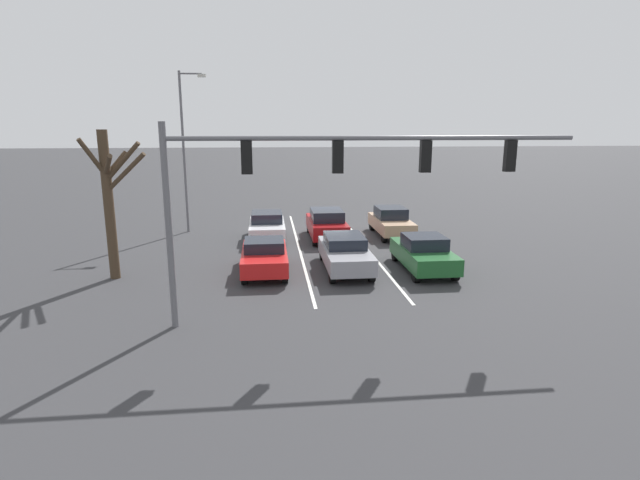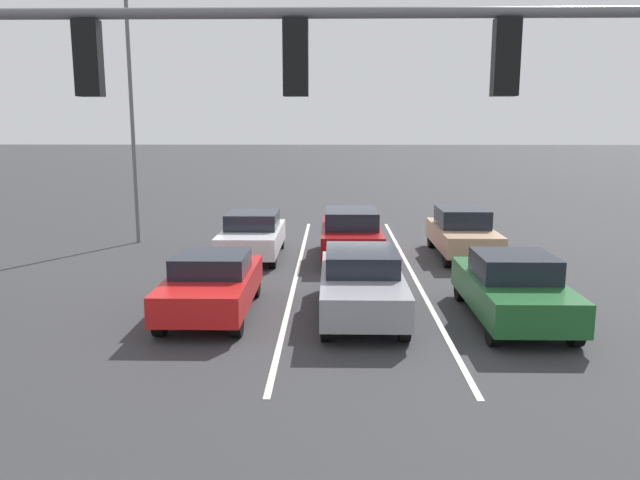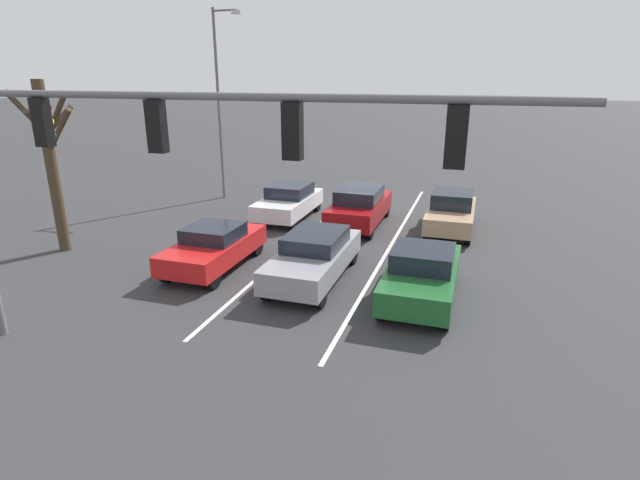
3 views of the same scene
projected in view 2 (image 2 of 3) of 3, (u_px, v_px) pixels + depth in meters
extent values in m
plane|color=#333335|center=(351.00, 252.00, 21.35)|extent=(240.00, 240.00, 0.00)
cube|color=silver|center=(411.00, 271.00, 18.49)|extent=(0.12, 17.76, 0.01)
cube|color=silver|center=(298.00, 270.00, 18.55)|extent=(0.12, 17.76, 0.01)
cube|color=gray|center=(361.00, 286.00, 14.10)|extent=(1.81, 4.65, 0.67)
cube|color=black|center=(361.00, 260.00, 14.22)|extent=(1.60, 2.13, 0.46)
cube|color=red|center=(382.00, 258.00, 16.30)|extent=(0.24, 0.06, 0.12)
cube|color=red|center=(333.00, 258.00, 16.33)|extent=(0.24, 0.06, 0.12)
cylinder|color=black|center=(404.00, 325.00, 12.43)|extent=(0.22, 0.67, 0.67)
cylinder|color=black|center=(326.00, 325.00, 12.46)|extent=(0.22, 0.67, 0.67)
cylinder|color=black|center=(389.00, 282.00, 15.86)|extent=(0.22, 0.67, 0.67)
cylinder|color=black|center=(328.00, 282.00, 15.89)|extent=(0.22, 0.67, 0.67)
cube|color=#1E5928|center=(512.00, 292.00, 13.70)|extent=(1.85, 4.33, 0.68)
cube|color=black|center=(514.00, 266.00, 13.56)|extent=(1.62, 1.69, 0.52)
cube|color=red|center=(514.00, 264.00, 15.75)|extent=(0.24, 0.06, 0.12)
cube|color=red|center=(463.00, 263.00, 15.77)|extent=(0.24, 0.06, 0.12)
cylinder|color=black|center=(575.00, 331.00, 12.17)|extent=(0.22, 0.61, 0.61)
cylinder|color=black|center=(494.00, 330.00, 12.20)|extent=(0.22, 0.61, 0.61)
cylinder|color=black|center=(525.00, 288.00, 15.33)|extent=(0.22, 0.61, 0.61)
cylinder|color=black|center=(460.00, 288.00, 15.36)|extent=(0.22, 0.61, 0.61)
cube|color=red|center=(212.00, 287.00, 14.16)|extent=(1.84, 4.17, 0.63)
cube|color=black|center=(211.00, 263.00, 14.11)|extent=(1.62, 1.64, 0.45)
cube|color=red|center=(251.00, 261.00, 16.13)|extent=(0.24, 0.06, 0.12)
cube|color=red|center=(202.00, 261.00, 16.16)|extent=(0.24, 0.06, 0.12)
cylinder|color=black|center=(237.00, 321.00, 12.72)|extent=(0.22, 0.64, 0.64)
cylinder|color=black|center=(160.00, 321.00, 12.75)|extent=(0.22, 0.64, 0.64)
cylinder|color=black|center=(255.00, 284.00, 15.69)|extent=(0.22, 0.64, 0.64)
cylinder|color=black|center=(193.00, 284.00, 15.72)|extent=(0.22, 0.64, 0.64)
cube|color=silver|center=(252.00, 239.00, 20.30)|extent=(1.85, 4.17, 0.65)
cube|color=black|center=(253.00, 220.00, 20.40)|extent=(1.63, 1.94, 0.51)
cube|color=red|center=(277.00, 224.00, 22.26)|extent=(0.24, 0.06, 0.12)
cube|color=red|center=(241.00, 224.00, 22.29)|extent=(0.24, 0.06, 0.12)
cylinder|color=black|center=(272.00, 258.00, 18.83)|extent=(0.22, 0.60, 0.60)
cylinder|color=black|center=(220.00, 258.00, 18.86)|extent=(0.22, 0.60, 0.60)
cylinder|color=black|center=(281.00, 240.00, 21.85)|extent=(0.22, 0.60, 0.60)
cylinder|color=black|center=(235.00, 240.00, 21.88)|extent=(0.22, 0.60, 0.60)
cube|color=tan|center=(462.00, 237.00, 20.41)|extent=(1.76, 4.31, 0.65)
cube|color=black|center=(462.00, 217.00, 20.47)|extent=(1.55, 1.90, 0.59)
cube|color=red|center=(468.00, 222.00, 22.44)|extent=(0.24, 0.06, 0.12)
cube|color=red|center=(433.00, 222.00, 22.47)|extent=(0.24, 0.06, 0.12)
cylinder|color=black|center=(497.00, 256.00, 18.92)|extent=(0.22, 0.68, 0.68)
cylinder|color=black|center=(448.00, 256.00, 18.95)|extent=(0.22, 0.68, 0.68)
cylinder|color=black|center=(474.00, 238.00, 21.99)|extent=(0.22, 0.68, 0.68)
cylinder|color=black|center=(432.00, 238.00, 22.02)|extent=(0.22, 0.68, 0.68)
cube|color=maroon|center=(351.00, 238.00, 20.13)|extent=(1.88, 4.49, 0.74)
cube|color=black|center=(351.00, 218.00, 19.91)|extent=(1.65, 2.19, 0.56)
cube|color=red|center=(368.00, 222.00, 22.25)|extent=(0.24, 0.06, 0.12)
cube|color=red|center=(331.00, 222.00, 22.28)|extent=(0.24, 0.06, 0.12)
cylinder|color=black|center=(380.00, 260.00, 18.52)|extent=(0.22, 0.63, 0.63)
cylinder|color=black|center=(325.00, 260.00, 18.56)|extent=(0.22, 0.63, 0.63)
cylinder|color=black|center=(373.00, 240.00, 21.83)|extent=(0.22, 0.63, 0.63)
cylinder|color=black|center=(326.00, 240.00, 21.86)|extent=(0.22, 0.63, 0.63)
cylinder|color=slate|center=(385.00, 13.00, 7.78)|extent=(12.21, 0.14, 0.14)
cube|color=black|center=(506.00, 58.00, 7.85)|extent=(0.32, 0.22, 0.95)
sphere|color=#4C0C0C|center=(504.00, 36.00, 7.96)|extent=(0.20, 0.20, 0.20)
sphere|color=yellow|center=(502.00, 59.00, 8.01)|extent=(0.20, 0.20, 0.20)
sphere|color=#0A3814|center=(501.00, 82.00, 8.06)|extent=(0.20, 0.20, 0.20)
cube|color=black|center=(296.00, 58.00, 7.90)|extent=(0.32, 0.22, 0.95)
sphere|color=#4C0C0C|center=(296.00, 36.00, 8.01)|extent=(0.20, 0.20, 0.20)
sphere|color=yellow|center=(296.00, 59.00, 8.06)|extent=(0.20, 0.20, 0.20)
sphere|color=#0A3814|center=(297.00, 82.00, 8.11)|extent=(0.20, 0.20, 0.20)
cube|color=black|center=(88.00, 58.00, 7.95)|extent=(0.32, 0.22, 0.95)
sphere|color=#4C0C0C|center=(92.00, 37.00, 8.06)|extent=(0.20, 0.20, 0.20)
sphere|color=yellow|center=(93.00, 60.00, 8.11)|extent=(0.20, 0.20, 0.20)
sphere|color=#0A3814|center=(95.00, 82.00, 8.16)|extent=(0.20, 0.20, 0.20)
cylinder|color=slate|center=(132.00, 120.00, 22.25)|extent=(0.14, 0.14, 8.93)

